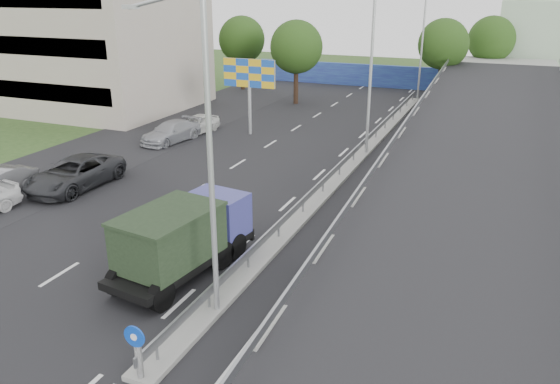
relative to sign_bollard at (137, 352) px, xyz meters
The scene contains 21 objects.
road_surface 18.11m from the sign_bollard, 99.55° to the left, with size 26.00×90.00×0.04m, color black.
parking_strip 23.98m from the sign_bollard, 131.91° to the left, with size 8.00×90.00×0.05m, color black.
median 21.85m from the sign_bollard, 90.00° to the left, with size 1.00×44.00×0.20m, color gray.
overpass_ramp 23.09m from the sign_bollard, 71.04° to the left, with size 10.00×50.00×3.50m.
median_guardrail 21.83m from the sign_bollard, 90.00° to the left, with size 0.09×44.00×0.71m.
sign_bollard is the anchor object (origin of this frame).
lamp_post_near 6.12m from the sign_bollard, 88.36° to the left, with size 2.74×0.18×10.08m.
lamp_post_mid 24.30m from the sign_bollard, 89.74° to the left, with size 2.74×0.18×10.08m.
lamp_post_far 44.08m from the sign_bollard, 89.86° to the left, with size 2.74×0.18×10.08m.
beige_building 42.59m from the sign_bollard, 135.17° to the left, with size 24.00×14.00×12.00m, color #AB9E8F.
blue_wall 49.99m from the sign_bollard, 94.59° to the left, with size 30.00×0.50×2.40m, color navy.
church 58.84m from the sign_bollard, 80.19° to the left, with size 7.00×7.00×13.80m.
billboard 27.53m from the sign_bollard, 109.21° to the left, with size 4.00×0.24×5.50m.
tree_left_mid 39.34m from the sign_bollard, 104.81° to the left, with size 4.80×4.80×7.60m.
tree_median_far 46.06m from the sign_bollard, 87.50° to the left, with size 4.80×4.80×7.60m.
tree_left_far 46.64m from the sign_bollard, 112.80° to the left, with size 4.80×4.80×7.60m.
tree_ramp_far 53.33m from the sign_bollard, 83.52° to the left, with size 4.80×4.80×7.60m.
dump_truck 6.28m from the sign_bollard, 110.32° to the left, with size 3.13×6.55×2.78m.
parked_car_c 17.30m from the sign_bollard, 137.43° to the left, with size 2.71×5.87×1.63m, color #2A2B2E.
parked_car_d 25.46m from the sign_bollard, 121.30° to the left, with size 2.01×4.95×1.44m, color #A2A4AB.
parked_car_e 27.73m from the sign_bollard, 117.44° to the left, with size 1.65×4.10×1.40m, color silver.
Camera 1 is at (8.25, -7.63, 10.20)m, focal length 35.00 mm.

